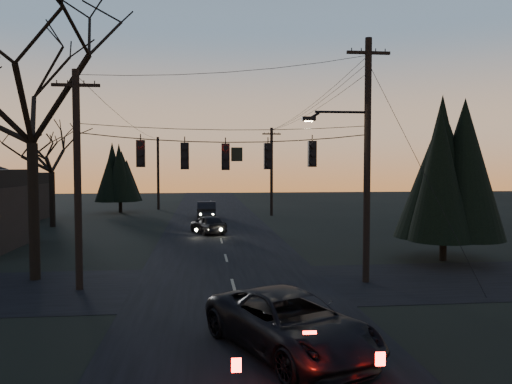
{
  "coord_description": "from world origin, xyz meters",
  "views": [
    {
      "loc": [
        -1.26,
        -9.81,
        4.82
      ],
      "look_at": [
        0.82,
        9.09,
        3.82
      ],
      "focal_mm": 35.0,
      "sensor_mm": 36.0,
      "label": 1
    }
  ],
  "objects": [
    {
      "name": "utility_pole_right",
      "position": [
        5.5,
        10.0,
        0.0
      ],
      "size": [
        5.0,
        0.3,
        10.0
      ],
      "primitive_type": null,
      "color": "black",
      "rests_on": "ground"
    },
    {
      "name": "bare_tree_dist",
      "position": [
        -12.99,
        30.98,
        6.09
      ],
      "size": [
        6.1,
        6.1,
        8.72
      ],
      "color": "black",
      "rests_on": "ground"
    },
    {
      "name": "cross_road",
      "position": [
        0.0,
        10.0,
        0.01
      ],
      "size": [
        60.0,
        7.0,
        0.02
      ],
      "primitive_type": "cube",
      "color": "black",
      "rests_on": "ground"
    },
    {
      "name": "main_road",
      "position": [
        0.0,
        20.0,
        0.01
      ],
      "size": [
        8.0,
        120.0,
        0.02
      ],
      "primitive_type": "cube",
      "color": "black",
      "rests_on": "ground"
    },
    {
      "name": "span_signal_assembly",
      "position": [
        -0.24,
        10.0,
        5.25
      ],
      "size": [
        11.5,
        0.44,
        1.58
      ],
      "color": "black",
      "rests_on": "ground"
    },
    {
      "name": "evergreen_dist",
      "position": [
        -9.6,
        42.8,
        3.89
      ],
      "size": [
        3.99,
        3.99,
        6.6
      ],
      "color": "black",
      "rests_on": "ground"
    },
    {
      "name": "bare_tree_left",
      "position": [
        -8.28,
        11.97,
        8.07
      ],
      "size": [
        10.97,
        10.97,
        11.54
      ],
      "color": "black",
      "rests_on": "ground"
    },
    {
      "name": "sedan_oncoming_a",
      "position": [
        -0.8,
        25.67,
        0.67
      ],
      "size": [
        2.88,
        4.25,
        1.34
      ],
      "primitive_type": "imported",
      "rotation": [
        0.0,
        0.0,
        3.5
      ],
      "color": "black",
      "rests_on": "ground"
    },
    {
      "name": "utility_pole_far_l",
      "position": [
        -6.0,
        46.0,
        0.0
      ],
      "size": [
        0.3,
        0.3,
        8.0
      ],
      "primitive_type": null,
      "color": "black",
      "rests_on": "ground"
    },
    {
      "name": "suv_near",
      "position": [
        0.99,
        2.64,
        0.77
      ],
      "size": [
        4.59,
        6.07,
        1.53
      ],
      "primitive_type": "imported",
      "rotation": [
        0.0,
        0.0,
        0.43
      ],
      "color": "black",
      "rests_on": "ground"
    },
    {
      "name": "utility_pole_far_r",
      "position": [
        5.5,
        38.0,
        0.0
      ],
      "size": [
        1.8,
        0.3,
        8.5
      ],
      "primitive_type": null,
      "color": "black",
      "rests_on": "ground"
    },
    {
      "name": "utility_pole_left",
      "position": [
        -6.0,
        10.0,
        0.0
      ],
      "size": [
        1.8,
        0.3,
        8.5
      ],
      "primitive_type": null,
      "color": "black",
      "rests_on": "ground"
    },
    {
      "name": "evergreen_right",
      "position": [
        10.95,
        14.16,
        4.88
      ],
      "size": [
        4.82,
        4.82,
        8.56
      ],
      "color": "black",
      "rests_on": "ground"
    },
    {
      "name": "sedan_oncoming_b",
      "position": [
        -0.8,
        35.98,
        0.77
      ],
      "size": [
        1.69,
        4.71,
        1.55
      ],
      "primitive_type": "imported",
      "rotation": [
        0.0,
        0.0,
        3.13
      ],
      "color": "black",
      "rests_on": "ground"
    }
  ]
}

